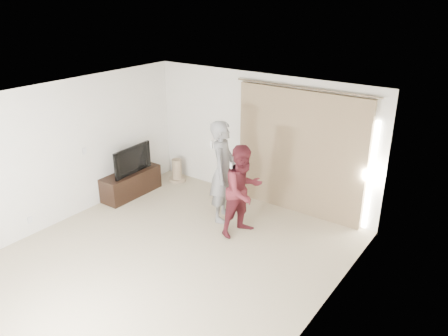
{
  "coord_description": "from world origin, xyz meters",
  "views": [
    {
      "loc": [
        4.22,
        -4.4,
        4.06
      ],
      "look_at": [
        0.22,
        1.2,
        1.23
      ],
      "focal_mm": 35.0,
      "sensor_mm": 36.0,
      "label": 1
    }
  ],
  "objects_px": {
    "tv_console": "(131,183)",
    "tv": "(129,159)",
    "person_man": "(223,171)",
    "person_woman": "(243,191)"
  },
  "relations": [
    {
      "from": "tv_console",
      "to": "person_man",
      "type": "relative_size",
      "value": 0.7
    },
    {
      "from": "tv",
      "to": "person_man",
      "type": "relative_size",
      "value": 0.52
    },
    {
      "from": "tv_console",
      "to": "person_woman",
      "type": "distance_m",
      "value": 2.84
    },
    {
      "from": "tv",
      "to": "person_woman",
      "type": "xyz_separation_m",
      "value": [
        2.78,
        0.06,
        0.02
      ]
    },
    {
      "from": "tv",
      "to": "person_man",
      "type": "distance_m",
      "value": 2.21
    },
    {
      "from": "tv",
      "to": "person_man",
      "type": "xyz_separation_m",
      "value": [
        2.18,
        0.29,
        0.16
      ]
    },
    {
      "from": "tv_console",
      "to": "tv",
      "type": "height_order",
      "value": "tv"
    },
    {
      "from": "person_woman",
      "to": "tv",
      "type": "bearing_deg",
      "value": -178.83
    },
    {
      "from": "tv_console",
      "to": "person_woman",
      "type": "xyz_separation_m",
      "value": [
        2.78,
        0.06,
        0.57
      ]
    },
    {
      "from": "tv_console",
      "to": "person_man",
      "type": "height_order",
      "value": "person_man"
    }
  ]
}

